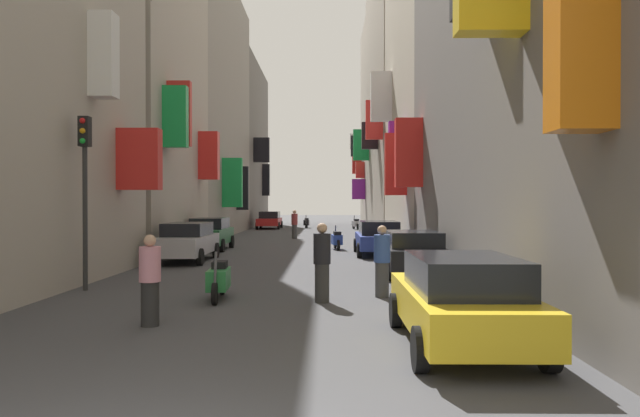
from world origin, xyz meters
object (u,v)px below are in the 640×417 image
parked_car_silver (187,241)px  parked_car_green (209,233)px  pedestrian_crossing (150,281)px  traffic_light_near_corner (85,172)px  scooter_green (219,279)px  scooter_black (306,223)px  parked_car_yellow (461,299)px  scooter_blue (337,240)px  parked_car_black (412,252)px  parked_car_blue (378,237)px  pedestrian_near_right (294,224)px  pedestrian_mid_street (322,263)px  scooter_silver (356,224)px  pedestrian_near_left (382,261)px  parked_car_red (270,220)px

parked_car_silver → parked_car_green: 5.36m
parked_car_silver → pedestrian_crossing: size_ratio=2.72×
parked_car_green → traffic_light_near_corner: bearing=-92.5°
scooter_green → scooter_black: size_ratio=1.08×
parked_car_yellow → scooter_blue: size_ratio=2.37×
parked_car_black → scooter_black: size_ratio=2.25×
scooter_blue → traffic_light_near_corner: size_ratio=0.41×
parked_car_blue → pedestrian_near_right: size_ratio=2.52×
parked_car_green → scooter_black: 24.13m
parked_car_black → pedestrian_near_right: size_ratio=2.32×
parked_car_green → pedestrian_crossing: (2.35, -17.03, 0.03)m
parked_car_black → pedestrian_mid_street: (-2.69, -4.93, 0.16)m
parked_car_black → scooter_green: (-5.04, -4.55, -0.25)m
scooter_black → pedestrian_mid_street: size_ratio=1.03×
parked_car_silver → scooter_silver: 27.68m
parked_car_black → pedestrian_near_right: (-4.59, 18.11, 0.16)m
parked_car_blue → traffic_light_near_corner: 13.31m
parked_car_yellow → pedestrian_near_right: size_ratio=2.41×
parked_car_blue → parked_car_yellow: (-0.10, -15.99, -0.01)m
pedestrian_mid_street → parked_car_yellow: bearing=-62.0°
scooter_black → pedestrian_near_right: bearing=-90.7°
scooter_green → pedestrian_near_left: (3.74, 0.37, 0.37)m
parked_car_red → scooter_silver: 7.31m
parked_car_green → parked_car_blue: 8.05m
parked_car_red → scooter_black: (3.07, 1.43, -0.30)m
parked_car_red → pedestrian_crossing: bearing=-87.5°
scooter_silver → pedestrian_near_right: pedestrian_near_right is taller
pedestrian_near_left → parked_car_black: bearing=72.7°
scooter_black → parked_car_yellow: bearing=-84.8°
parked_car_red → pedestrian_near_right: 14.14m
parked_car_yellow → scooter_green: 6.32m
parked_car_yellow → scooter_silver: 39.78m
scooter_black → parked_car_green: bearing=-98.8°
parked_car_blue → parked_car_black: 7.03m
parked_car_silver → traffic_light_near_corner: traffic_light_near_corner is taller
parked_car_silver → parked_car_yellow: size_ratio=1.05×
scooter_green → pedestrian_crossing: 3.03m
scooter_green → pedestrian_crossing: pedestrian_crossing is taller
parked_car_green → scooter_black: parked_car_green is taller
scooter_blue → traffic_light_near_corner: 14.81m
parked_car_yellow → scooter_blue: (-1.60, 18.81, -0.28)m
scooter_silver → scooter_green: bearing=-97.7°
pedestrian_near_right → parked_car_green: bearing=-112.2°
pedestrian_crossing → pedestrian_mid_street: size_ratio=0.93×
pedestrian_crossing → pedestrian_near_left: pedestrian_near_left is taller
parked_car_red → scooter_black: bearing=25.0°
pedestrian_near_left → traffic_light_near_corner: bearing=172.6°
parked_car_silver → pedestrian_crossing: bearing=-79.7°
parked_car_yellow → scooter_silver: size_ratio=2.38×
scooter_blue → parked_car_yellow: bearing=-85.1°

